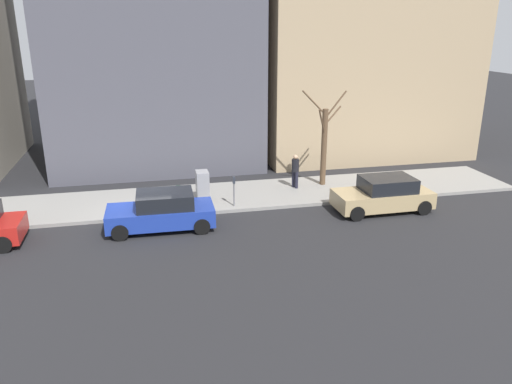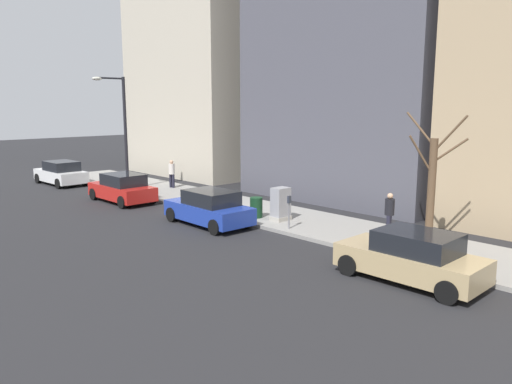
% 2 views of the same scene
% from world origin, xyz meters
% --- Properties ---
extents(ground_plane, '(120.00, 120.00, 0.00)m').
position_xyz_m(ground_plane, '(0.00, 0.00, 0.00)').
color(ground_plane, '#232326').
extents(sidewalk, '(4.00, 36.00, 0.15)m').
position_xyz_m(sidewalk, '(2.00, 0.00, 0.07)').
color(sidewalk, gray).
rests_on(sidewalk, ground).
extents(parked_car_tan, '(1.95, 4.21, 1.52)m').
position_xyz_m(parked_car_tan, '(-1.17, -10.29, 0.74)').
color(parked_car_tan, tan).
rests_on(parked_car_tan, ground).
extents(parked_car_blue, '(2.01, 4.24, 1.52)m').
position_xyz_m(parked_car_blue, '(-1.11, -0.77, 0.74)').
color(parked_car_blue, '#1E389E').
rests_on(parked_car_blue, ground).
extents(parking_meter, '(0.14, 0.10, 1.35)m').
position_xyz_m(parking_meter, '(0.45, -3.96, 0.98)').
color(parking_meter, slate).
rests_on(parking_meter, sidewalk).
extents(utility_box, '(0.83, 0.61, 1.43)m').
position_xyz_m(utility_box, '(1.30, -2.68, 0.85)').
color(utility_box, '#A8A399').
rests_on(utility_box, sidewalk).
extents(bare_tree, '(1.30, 2.27, 4.70)m').
position_xyz_m(bare_tree, '(2.60, -8.86, 2.25)').
color(bare_tree, brown).
rests_on(bare_tree, sidewalk).
extents(trash_bin, '(0.56, 0.56, 0.90)m').
position_xyz_m(trash_bin, '(0.90, -1.57, 0.60)').
color(trash_bin, '#14381E').
rests_on(trash_bin, sidewalk).
extents(pedestrian_near_meter, '(0.38, 0.36, 1.66)m').
position_xyz_m(pedestrian_near_meter, '(2.38, -7.35, 1.09)').
color(pedestrian_near_meter, '#1E1E2D').
rests_on(pedestrian_near_meter, sidewalk).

